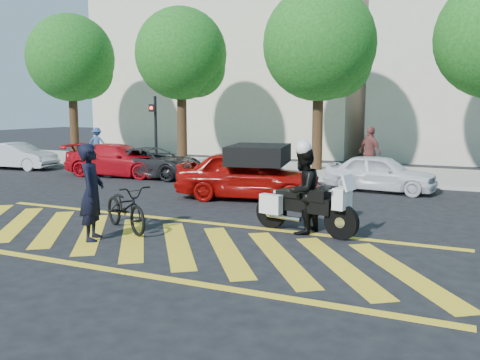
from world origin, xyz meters
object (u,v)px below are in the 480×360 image
at_px(officer_moto, 303,191).
at_px(parked_mid_right, 380,173).
at_px(parked_far_left, 17,156).
at_px(officer_bike, 92,192).
at_px(parked_left, 119,160).
at_px(parked_mid_left, 152,163).
at_px(police_motorcycle, 303,206).
at_px(red_convertible, 249,175).
at_px(bicycle, 126,207).

bearing_deg(officer_moto, parked_mid_right, -173.35).
bearing_deg(parked_far_left, officer_bike, -133.11).
distance_m(officer_bike, parked_left, 10.04).
bearing_deg(officer_bike, parked_mid_left, -0.07).
distance_m(officer_bike, parked_far_left, 13.95).
relative_size(police_motorcycle, parked_mid_left, 0.59).
relative_size(officer_moto, parked_mid_right, 0.53).
bearing_deg(parked_far_left, parked_mid_right, -95.09).
bearing_deg(police_motorcycle, officer_bike, -135.63).
distance_m(parked_left, parked_mid_left, 1.48).
distance_m(red_convertible, parked_far_left, 12.57).
height_order(police_motorcycle, red_convertible, red_convertible).
bearing_deg(bicycle, police_motorcycle, -39.30).
bearing_deg(red_convertible, parked_left, 58.45).
xyz_separation_m(officer_bike, red_convertible, (1.07, 5.70, -0.27)).
xyz_separation_m(officer_moto, red_convertible, (-2.73, 3.34, -0.21)).
distance_m(red_convertible, parked_mid_right, 4.54).
relative_size(red_convertible, parked_left, 0.98).
xyz_separation_m(bicycle, red_convertible, (0.96, 4.73, 0.21)).
bearing_deg(parked_mid_right, police_motorcycle, 178.71).
distance_m(officer_bike, bicycle, 1.08).
bearing_deg(officer_bike, parked_left, 7.95).
height_order(police_motorcycle, parked_left, parked_left).
bearing_deg(bicycle, parked_left, 68.51).
relative_size(officer_bike, parked_far_left, 0.57).
height_order(bicycle, parked_mid_left, parked_mid_left).
bearing_deg(parked_far_left, bicycle, -129.53).
xyz_separation_m(police_motorcycle, red_convertible, (-2.74, 3.33, 0.14)).
xyz_separation_m(parked_far_left, parked_mid_left, (7.00, 0.21, 0.00)).
relative_size(red_convertible, parked_mid_right, 1.21).
xyz_separation_m(red_convertible, parked_mid_right, (3.38, 3.03, -0.13)).
xyz_separation_m(officer_moto, parked_mid_left, (-8.04, 6.11, -0.36)).
relative_size(officer_bike, police_motorcycle, 0.82).
bearing_deg(officer_bike, officer_moto, -84.79).
bearing_deg(parked_far_left, parked_left, -96.81).
relative_size(police_motorcycle, officer_moto, 1.31).
xyz_separation_m(bicycle, parked_far_left, (-11.35, 7.29, 0.06)).
distance_m(officer_moto, parked_far_left, 16.15).
distance_m(parked_far_left, parked_left, 5.54).
distance_m(officer_moto, parked_mid_left, 10.10).
relative_size(officer_bike, red_convertible, 0.47).
bearing_deg(officer_moto, bicycle, -56.77).
bearing_deg(parked_mid_right, parked_mid_left, 96.13).
xyz_separation_m(officer_moto, parked_mid_right, (0.65, 6.37, -0.34)).
relative_size(bicycle, parked_mid_right, 0.56).
distance_m(parked_left, parked_mid_right, 10.16).
xyz_separation_m(parked_far_left, parked_left, (5.54, 0.00, 0.06)).
height_order(police_motorcycle, parked_far_left, parked_far_left).
relative_size(officer_bike, parked_left, 0.46).
bearing_deg(officer_moto, red_convertible, -128.24).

